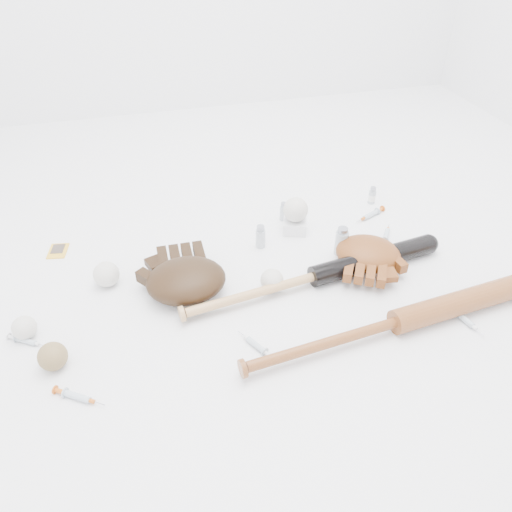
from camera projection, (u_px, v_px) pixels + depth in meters
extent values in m
plane|color=white|center=(271.00, 285.00, 1.52)|extent=(3.00, 3.00, 0.00)
cube|color=gold|center=(58.00, 251.00, 1.66)|extent=(0.07, 0.09, 0.00)
cube|color=white|center=(295.00, 226.00, 1.74)|extent=(0.10, 0.10, 0.04)
sphere|color=beige|center=(296.00, 210.00, 1.70)|extent=(0.09, 0.09, 0.09)
sphere|color=beige|center=(24.00, 328.00, 1.33)|extent=(0.07, 0.07, 0.07)
sphere|color=beige|center=(106.00, 274.00, 1.50)|extent=(0.08, 0.08, 0.08)
sphere|color=beige|center=(272.00, 280.00, 1.49)|extent=(0.07, 0.07, 0.07)
sphere|color=olive|center=(53.00, 356.00, 1.25)|extent=(0.07, 0.07, 0.07)
cylinder|color=#ACB6BD|center=(283.00, 211.00, 1.79)|extent=(0.03, 0.03, 0.07)
cylinder|color=#ACB6BD|center=(372.00, 195.00, 1.88)|extent=(0.03, 0.03, 0.07)
cylinder|color=#ACB6BD|center=(261.00, 236.00, 1.66)|extent=(0.03, 0.03, 0.08)
cylinder|color=#ACB6BD|center=(341.00, 241.00, 1.62)|extent=(0.04, 0.04, 0.10)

